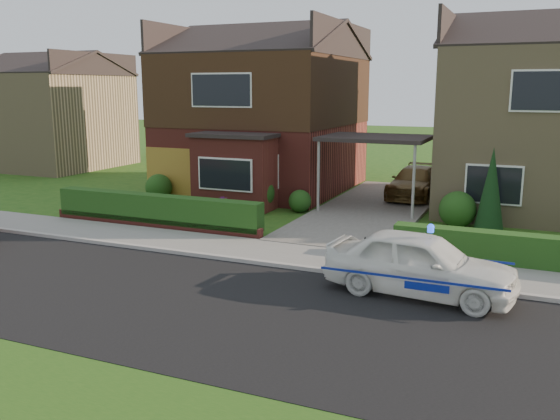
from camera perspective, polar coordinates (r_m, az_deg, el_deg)
The scene contains 23 objects.
ground at distance 12.42m, azimuth -3.98°, elevation -9.59°, with size 120.00×120.00×0.00m, color #204D14.
road at distance 12.42m, azimuth -3.98°, elevation -9.59°, with size 60.00×6.00×0.02m, color black.
kerb at distance 15.02m, azimuth 1.35°, elevation -5.51°, with size 60.00×0.16×0.12m, color #9E9993.
sidewalk at distance 15.96m, azimuth 2.77°, elevation -4.51°, with size 60.00×2.00×0.10m, color slate.
driveway at distance 22.38m, azimuth 8.98°, elevation 0.12°, with size 3.80×12.00×0.12m, color #666059.
house_left at distance 26.62m, azimuth -1.48°, elevation 10.23°, with size 7.50×9.53×7.25m.
house_right at distance 24.28m, azimuth 24.63°, elevation 8.69°, with size 7.50×8.06×7.25m.
carport_link at distance 21.96m, azimuth 9.16°, elevation 6.74°, with size 3.80×3.00×2.77m.
garage_door at distance 24.61m, azimuth -10.55°, elevation 3.45°, with size 2.20×0.10×2.10m, color olive.
dwarf_wall at distance 19.63m, azimuth -12.02°, elevation -1.28°, with size 7.70×0.25×0.36m, color maroon.
hedge_left at distance 19.79m, azimuth -11.75°, elevation -1.69°, with size 7.50×0.55×0.90m, color #123B13.
hedge_right at distance 16.26m, azimuth 24.02°, elevation -5.42°, with size 7.50×0.55×0.80m, color #123B13.
shrub_left_far at distance 24.45m, azimuth -11.59°, elevation 2.15°, with size 1.08×1.08×1.08m, color #123B13.
shrub_left_mid at distance 22.02m, azimuth -2.22°, elevation 1.66°, with size 1.32×1.32×1.32m, color #123B13.
shrub_left_near at distance 21.71m, azimuth 1.94°, elevation 0.87°, with size 0.84×0.84×0.84m, color #123B13.
shrub_right_near at distance 20.17m, azimuth 16.72°, elevation 0.05°, with size 1.20×1.20×1.20m, color #123B13.
conifer_a at distance 19.76m, azimuth 19.64°, elevation 1.70°, with size 0.90×0.90×2.60m, color black.
neighbour_left at distance 36.55m, azimuth -20.90°, elevation 7.98°, with size 6.50×7.00×5.20m, color tan.
police_car at distance 13.38m, azimuth 13.32°, elevation -5.09°, with size 3.83×4.32×1.58m.
driveway_car at distance 24.69m, azimuth 12.87°, elevation 2.63°, with size 1.70×4.18×1.21m, color brown.
potted_plant_a at distance 21.61m, azimuth -2.11°, elevation 0.62°, with size 0.37×0.25×0.69m, color gray.
potted_plant_b at distance 19.89m, azimuth -8.96°, elevation -0.29°, with size 0.37×0.46×0.83m, color gray.
potted_plant_c at distance 20.75m, azimuth -5.37°, elevation 0.19°, with size 0.42×0.42×0.75m, color gray.
Camera 1 is at (5.34, -10.27, 4.51)m, focal length 38.00 mm.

